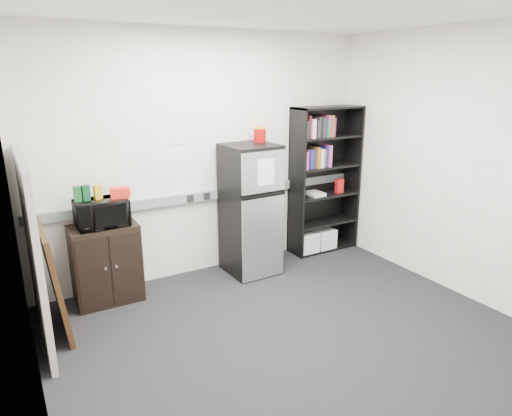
% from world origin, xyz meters
% --- Properties ---
extents(floor, '(4.00, 4.00, 0.00)m').
position_xyz_m(floor, '(0.00, 0.00, 0.00)').
color(floor, black).
rests_on(floor, ground).
extents(wall_back, '(4.00, 0.02, 2.70)m').
position_xyz_m(wall_back, '(0.00, 1.75, 1.35)').
color(wall_back, silver).
rests_on(wall_back, floor).
extents(wall_right, '(0.02, 3.50, 2.70)m').
position_xyz_m(wall_right, '(2.00, 0.00, 1.35)').
color(wall_right, silver).
rests_on(wall_right, floor).
extents(wall_left, '(0.02, 3.50, 2.70)m').
position_xyz_m(wall_left, '(-2.00, 0.00, 1.35)').
color(wall_left, silver).
rests_on(wall_left, floor).
extents(ceiling, '(4.00, 3.50, 0.02)m').
position_xyz_m(ceiling, '(0.00, 0.00, 2.70)').
color(ceiling, white).
rests_on(ceiling, wall_back).
extents(electrical_raceway, '(3.92, 0.05, 0.10)m').
position_xyz_m(electrical_raceway, '(0.00, 1.72, 0.90)').
color(electrical_raceway, gray).
rests_on(electrical_raceway, wall_back).
extents(wall_note, '(0.14, 0.00, 0.10)m').
position_xyz_m(wall_note, '(-0.35, 1.74, 1.55)').
color(wall_note, white).
rests_on(wall_note, wall_back).
extents(bookshelf, '(0.90, 0.34, 1.85)m').
position_xyz_m(bookshelf, '(1.51, 1.57, 0.97)').
color(bookshelf, black).
rests_on(bookshelf, floor).
extents(cubicle_partition, '(0.06, 1.30, 1.62)m').
position_xyz_m(cubicle_partition, '(-1.90, 1.08, 0.81)').
color(cubicle_partition, gray).
rests_on(cubicle_partition, floor).
extents(cabinet, '(0.64, 0.43, 0.81)m').
position_xyz_m(cabinet, '(-1.25, 1.50, 0.40)').
color(cabinet, black).
rests_on(cabinet, floor).
extents(microwave, '(0.49, 0.34, 0.27)m').
position_xyz_m(microwave, '(-1.25, 1.48, 0.94)').
color(microwave, black).
rests_on(microwave, cabinet).
extents(snack_box_a, '(0.08, 0.07, 0.15)m').
position_xyz_m(snack_box_a, '(-1.44, 1.52, 1.15)').
color(snack_box_a, '#1A5B2A').
rests_on(snack_box_a, microwave).
extents(snack_box_b, '(0.07, 0.06, 0.15)m').
position_xyz_m(snack_box_b, '(-1.37, 1.52, 1.15)').
color(snack_box_b, '#0C381D').
rests_on(snack_box_b, microwave).
extents(snack_box_c, '(0.08, 0.07, 0.14)m').
position_xyz_m(snack_box_c, '(-1.26, 1.52, 1.14)').
color(snack_box_c, gold).
rests_on(snack_box_c, microwave).
extents(snack_bag, '(0.19, 0.12, 0.10)m').
position_xyz_m(snack_bag, '(-1.06, 1.47, 1.12)').
color(snack_bag, red).
rests_on(snack_bag, microwave).
extents(refrigerator, '(0.57, 0.60, 1.49)m').
position_xyz_m(refrigerator, '(0.37, 1.42, 0.74)').
color(refrigerator, black).
rests_on(refrigerator, floor).
extents(coffee_can, '(0.14, 0.14, 0.19)m').
position_xyz_m(coffee_can, '(0.56, 1.55, 1.59)').
color(coffee_can, '#9B0707').
rests_on(coffee_can, refrigerator).
extents(framed_poster, '(0.15, 0.76, 0.98)m').
position_xyz_m(framed_poster, '(-1.77, 1.13, 0.49)').
color(framed_poster, black).
rests_on(framed_poster, floor).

